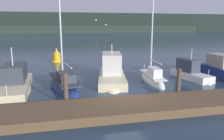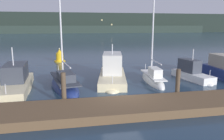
# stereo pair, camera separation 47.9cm
# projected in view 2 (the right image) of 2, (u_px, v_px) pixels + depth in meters

# --- Properties ---
(ground_plane) EXTENTS (400.00, 400.00, 0.00)m
(ground_plane) POSITION_uv_depth(u_px,v_px,m) (123.00, 100.00, 13.58)
(ground_plane) COLOR #1E3347
(dock) EXTENTS (28.52, 2.80, 0.45)m
(dock) POSITION_uv_depth(u_px,v_px,m) (131.00, 107.00, 11.74)
(dock) COLOR brown
(dock) RESTS_ON ground
(mooring_pile_1) EXTENTS (0.28, 0.28, 1.93)m
(mooring_pile_1) POSITION_uv_depth(u_px,v_px,m) (64.00, 89.00, 12.54)
(mooring_pile_1) COLOR #4C3D2D
(mooring_pile_1) RESTS_ON ground
(mooring_pile_2) EXTENTS (0.28, 0.28, 1.87)m
(mooring_pile_2) POSITION_uv_depth(u_px,v_px,m) (178.00, 84.00, 13.84)
(mooring_pile_2) COLOR #4C3D2D
(mooring_pile_2) RESTS_ON ground
(motorboat_berth_2) EXTENTS (2.57, 6.94, 3.61)m
(motorboat_berth_2) POSITION_uv_depth(u_px,v_px,m) (15.00, 86.00, 15.51)
(motorboat_berth_2) COLOR beige
(motorboat_berth_2) RESTS_ON ground
(sailboat_berth_3) EXTENTS (2.90, 6.48, 10.38)m
(sailboat_berth_3) POSITION_uv_depth(u_px,v_px,m) (65.00, 85.00, 16.39)
(sailboat_berth_3) COLOR navy
(sailboat_berth_3) RESTS_ON ground
(motorboat_berth_4) EXTENTS (3.55, 7.45, 3.58)m
(motorboat_berth_4) POSITION_uv_depth(u_px,v_px,m) (112.00, 76.00, 18.33)
(motorboat_berth_4) COLOR beige
(motorboat_berth_4) RESTS_ON ground
(sailboat_berth_5) EXTENTS (1.60, 5.22, 7.92)m
(sailboat_berth_5) POSITION_uv_depth(u_px,v_px,m) (153.00, 80.00, 18.00)
(sailboat_berth_5) COLOR white
(sailboat_berth_5) RESTS_ON ground
(motorboat_berth_6) EXTENTS (2.13, 4.79, 3.06)m
(motorboat_berth_6) POSITION_uv_depth(u_px,v_px,m) (191.00, 76.00, 18.80)
(motorboat_berth_6) COLOR white
(motorboat_berth_6) RESTS_ON ground
(channel_buoy) EXTENTS (1.37, 1.37, 1.76)m
(channel_buoy) POSITION_uv_depth(u_px,v_px,m) (60.00, 57.00, 27.92)
(channel_buoy) COLOR gold
(channel_buoy) RESTS_ON ground
(hillside_backdrop) EXTENTS (240.00, 23.00, 12.82)m
(hillside_backdrop) POSITION_uv_depth(u_px,v_px,m) (77.00, 24.00, 145.03)
(hillside_backdrop) COLOR #1E2823
(hillside_backdrop) RESTS_ON ground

